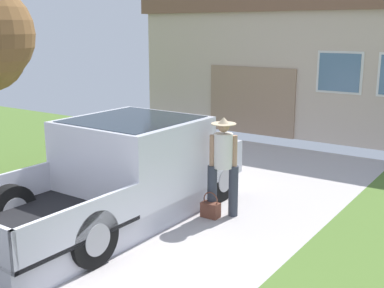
{
  "coord_description": "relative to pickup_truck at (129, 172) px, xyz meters",
  "views": [
    {
      "loc": [
        5.03,
        -3.12,
        3.11
      ],
      "look_at": [
        0.6,
        3.37,
        1.26
      ],
      "focal_mm": 46.18,
      "sensor_mm": 36.0,
      "label": 1
    }
  ],
  "objects": [
    {
      "name": "pickup_truck",
      "position": [
        0.0,
        0.0,
        0.0
      ],
      "size": [
        2.19,
        5.11,
        1.64
      ],
      "rotation": [
        0.0,
        0.0,
        -0.01
      ],
      "color": "silver",
      "rests_on": "ground"
    },
    {
      "name": "person_with_hat",
      "position": [
        1.36,
        0.84,
        0.19
      ],
      "size": [
        0.47,
        0.41,
        1.7
      ],
      "rotation": [
        0.0,
        0.0,
        -2.62
      ],
      "color": "#333842",
      "rests_on": "ground"
    },
    {
      "name": "handbag",
      "position": [
        1.24,
        0.64,
        -0.59
      ],
      "size": [
        0.31,
        0.18,
        0.45
      ],
      "color": "brown",
      "rests_on": "ground"
    },
    {
      "name": "house_with_garage",
      "position": [
        -0.73,
        10.22,
        1.39
      ],
      "size": [
        9.56,
        6.44,
        4.22
      ],
      "color": "#C2AD97",
      "rests_on": "ground"
    }
  ]
}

